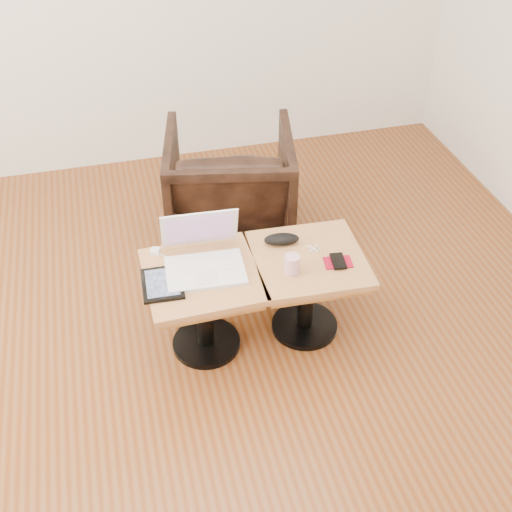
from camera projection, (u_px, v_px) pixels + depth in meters
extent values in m
cube|color=brown|center=(176.00, 423.00, 2.74)|extent=(4.50, 4.50, 0.01)
cylinder|color=black|center=(207.00, 343.00, 3.09)|extent=(0.32, 0.32, 0.03)
cylinder|color=black|center=(204.00, 311.00, 2.96)|extent=(0.08, 0.08, 0.39)
cube|color=#995722|center=(202.00, 282.00, 2.84)|extent=(0.47, 0.47, 0.04)
cube|color=#9A5323|center=(202.00, 276.00, 2.82)|extent=(0.51, 0.51, 0.03)
cylinder|color=black|center=(304.00, 325.00, 3.18)|extent=(0.32, 0.32, 0.03)
cylinder|color=black|center=(307.00, 294.00, 3.05)|extent=(0.08, 0.08, 0.39)
cube|color=#995722|center=(308.00, 265.00, 2.93)|extent=(0.48, 0.48, 0.04)
cube|color=#9A5323|center=(309.00, 260.00, 2.91)|extent=(0.52, 0.52, 0.03)
cube|color=white|center=(205.00, 271.00, 2.81)|extent=(0.36, 0.26, 0.02)
cube|color=silver|center=(204.00, 264.00, 2.83)|extent=(0.29, 0.13, 0.00)
cube|color=silver|center=(207.00, 279.00, 2.75)|extent=(0.10, 0.07, 0.00)
cube|color=white|center=(199.00, 228.00, 2.86)|extent=(0.35, 0.11, 0.22)
cube|color=maroon|center=(199.00, 228.00, 2.86)|extent=(0.31, 0.08, 0.18)
cube|color=black|center=(162.00, 284.00, 2.75)|extent=(0.18, 0.23, 0.01)
cube|color=#191E38|center=(162.00, 282.00, 2.74)|extent=(0.15, 0.19, 0.00)
cube|color=white|center=(155.00, 251.00, 2.92)|extent=(0.05, 0.05, 0.02)
ellipsoid|color=black|center=(282.00, 239.00, 2.96)|extent=(0.17, 0.10, 0.05)
cylinder|color=#C85D83|center=(292.00, 264.00, 2.79)|extent=(0.07, 0.07, 0.09)
sphere|color=white|center=(314.00, 248.00, 2.94)|extent=(0.01, 0.01, 0.01)
sphere|color=white|center=(317.00, 246.00, 2.95)|extent=(0.01, 0.01, 0.01)
sphere|color=white|center=(310.00, 246.00, 2.95)|extent=(0.01, 0.01, 0.01)
sphere|color=white|center=(320.00, 249.00, 2.94)|extent=(0.01, 0.01, 0.01)
sphere|color=white|center=(311.00, 251.00, 2.93)|extent=(0.01, 0.01, 0.01)
sphere|color=white|center=(316.00, 251.00, 2.92)|extent=(0.01, 0.01, 0.01)
cylinder|color=white|center=(314.00, 249.00, 2.94)|extent=(0.07, 0.04, 0.00)
cube|color=maroon|center=(338.00, 262.00, 2.87)|extent=(0.13, 0.10, 0.01)
cube|color=black|center=(338.00, 261.00, 2.86)|extent=(0.07, 0.12, 0.01)
imported|color=black|center=(230.00, 185.00, 3.60)|extent=(0.82, 0.83, 0.64)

